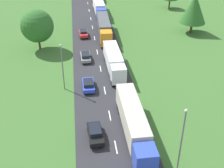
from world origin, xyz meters
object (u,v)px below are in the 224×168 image
car_second (95,133)px  lamppost_second (62,65)px  car_fourth (86,56)px  tree_pine (194,8)px  tree_oak (37,26)px  lamppost_lead (182,138)px  truck_third (104,27)px  truck_lead (134,122)px  truck_fourth (99,7)px  truck_second (114,60)px  car_third (88,85)px  car_fifth (83,33)px

car_second → lamppost_second: 13.93m
car_fourth → tree_pine: 28.80m
tree_oak → tree_pine: bearing=8.8°
lamppost_lead → tree_oak: bearing=116.9°
lamppost_second → truck_third: bearing=68.5°
truck_third → truck_lead: bearing=-89.6°
truck_fourth → tree_pine: bearing=-39.3°
car_second → lamppost_second: lamppost_second is taller
lamppost_second → tree_pine: (29.61, 22.34, 1.34)m
truck_second → truck_fourth: (0.24, 33.74, 0.03)m
car_third → lamppost_second: size_ratio=0.53×
car_second → truck_lead: bearing=-0.5°
truck_third → car_fourth: bearing=-111.9°
truck_third → lamppost_lead: bearing=-84.3°
truck_second → car_fourth: 7.05m
lamppost_second → tree_pine: bearing=37.0°
truck_fourth → lamppost_lead: (3.83, -58.35, 2.59)m
car_third → lamppost_lead: lamppost_lead is taller
lamppost_second → tree_oak: tree_oak is taller
truck_fourth → lamppost_lead: bearing=-86.2°
truck_third → car_fourth: truck_third is taller
truck_fourth → tree_oak: tree_oak is taller
truck_second → truck_third: bearing=90.2°
lamppost_second → tree_oak: bearing=107.6°
car_fourth → truck_fourth: bearing=79.8°
lamppost_lead → lamppost_second: size_ratio=1.05×
lamppost_lead → tree_pine: 44.81m
truck_third → tree_pine: 21.10m
truck_lead → truck_fourth: 51.96m
car_third → car_fourth: size_ratio=0.97×
truck_fourth → lamppost_second: bearing=-103.1°
car_third → truck_fourth: bearing=82.5°
truck_third → car_second: bearing=-97.6°
truck_third → car_fifth: (-4.77, 0.50, -1.42)m
truck_fourth → car_fourth: 29.34m
car_fourth → lamppost_second: size_ratio=0.55×
lamppost_lead → truck_second: bearing=99.4°
truck_fourth → tree_oak: bearing=-123.1°
truck_second → truck_third: 16.97m
truck_fourth → car_fourth: size_ratio=3.10×
truck_third → tree_oak: size_ratio=1.74×
car_fourth → tree_pine: size_ratio=0.48×
car_second → lamppost_second: size_ratio=0.56×
truck_lead → car_second: truck_lead is taller
truck_fourth → truck_second: bearing=-90.4°
tree_pine → truck_lead: bearing=-120.3°
truck_third → truck_fourth: size_ratio=1.08×
car_third → tree_oak: size_ratio=0.50×
truck_second → car_second: bearing=-104.7°
car_second → car_third: bearing=90.9°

